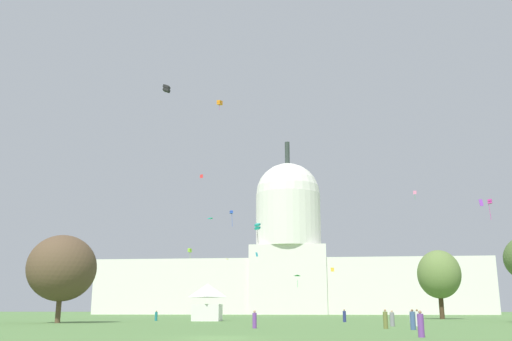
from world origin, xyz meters
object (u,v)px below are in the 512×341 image
Objects in this scene: kite_green_low at (298,277)px; kite_turquoise_mid_b at (213,221)px; person_grey_mid_center at (392,319)px; person_olive_deep_crowd at (385,320)px; kite_magenta_mid at (490,202)px; event_tent at (207,302)px; person_purple_front_right at (255,320)px; kite_gold_low at (332,270)px; kite_violet_mid at (481,203)px; kite_blue_mid at (231,213)px; kite_cyan_low at (257,254)px; kite_orange_high at (220,103)px; person_teal_lawn_far_right at (156,316)px; tree_east_far at (439,274)px; kite_lime_mid at (190,250)px; person_denim_edge_east at (413,320)px; kite_yellow_low at (225,260)px; tree_west_mid at (62,268)px; person_white_mid_right at (417,318)px; person_white_front_left at (411,317)px; kite_red_high at (201,176)px; capitol_building at (289,263)px; kite_pink_mid at (415,193)px; person_navy_near_tree_east at (344,316)px; person_purple_lawn_far_left at (421,325)px; kite_black_high at (167,89)px; kite_turquoise_mid at (258,227)px.

kite_turquoise_mid_b reaches higher than kite_green_low.
person_olive_deep_crowd is (-1.53, -7.69, 0.06)m from person_grey_mid_center.
kite_magenta_mid is at bearing -147.81° from kite_turquoise_mid_b.
person_purple_front_right is (11.14, -33.42, -2.09)m from event_tent.
kite_violet_mid is (22.69, -71.55, 5.75)m from kite_gold_low.
kite_blue_mid is 13.46m from kite_turquoise_mid_b.
kite_cyan_low is 41.54m from kite_orange_high.
event_tent reaches higher than person_teal_lawn_far_right.
tree_east_far is at bearing 133.77° from kite_gold_low.
kite_lime_mid is 63.94m from kite_turquoise_mid_b.
kite_green_low is at bearing -56.97° from person_purple_front_right.
kite_yellow_low reaches higher than person_denim_edge_east.
person_grey_mid_center is at bearing -71.98° from person_olive_deep_crowd.
person_denim_edge_east is (33.57, -36.79, 0.09)m from person_teal_lawn_far_right.
kite_violet_mid is (60.78, 20.43, 11.46)m from tree_west_mid.
kite_turquoise_mid_b is at bearing 51.70° from person_white_mid_right.
event_tent is at bearing 67.20° from person_white_mid_right.
person_white_front_left reaches higher than person_teal_lawn_far_right.
kite_green_low is at bearing 6.57° from kite_red_high.
tree_west_mid is 65.14m from kite_violet_mid.
kite_cyan_low is at bearing -117.15° from kite_magenta_mid.
kite_cyan_low is 37.14m from kite_turquoise_mid_b.
kite_magenta_mid is 1.11× the size of kite_lime_mid.
person_white_front_left is (37.60, -9.43, 0.05)m from person_teal_lawn_far_right.
kite_blue_mid is (-29.90, 63.53, 22.50)m from person_white_mid_right.
person_purple_front_right is 1.38× the size of kite_cyan_low.
person_purple_front_right is 15.76m from person_grey_mid_center.
capitol_building reaches higher than event_tent.
capitol_building is 77.43m from kite_pink_mid.
person_grey_mid_center is 0.94× the size of person_olive_deep_crowd.
person_navy_near_tree_east is 0.73× the size of kite_orange_high.
kite_violet_mid reaches higher than person_teal_lawn_far_right.
person_purple_lawn_far_left is 1.07× the size of person_teal_lawn_far_right.
person_white_mid_right is 44.07m from person_teal_lawn_far_right.
kite_green_low is at bearing 30.48° from person_white_mid_right.
kite_yellow_low is (-19.09, 97.97, 14.13)m from person_purple_front_right.
kite_yellow_low is at bearing 2.23° from kite_black_high.
tree_east_far is 5.58× the size of kite_pink_mid.
tree_west_mid is 77.19m from kite_green_low.
kite_lime_mid is at bearing 88.68° from kite_blue_mid.
person_purple_front_right is 1.28× the size of kite_black_high.
kite_gold_low is (-6.44, 102.18, 12.03)m from person_white_mid_right.
person_grey_mid_center is 61.88m from kite_turquoise_mid_b.
kite_pink_mid reaches higher than kite_lime_mid.
kite_pink_mid is at bearing 49.01° from kite_turquoise_mid.
kite_turquoise_mid is (-35.14, 8.01, 10.71)m from tree_east_far.
tree_east_far is at bearing -84.65° from kite_orange_high.
person_grey_mid_center is 103.46m from kite_gold_low.
person_purple_front_right reaches higher than person_teal_lawn_far_right.
kite_cyan_low is (-26.65, 87.38, 15.15)m from person_white_mid_right.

